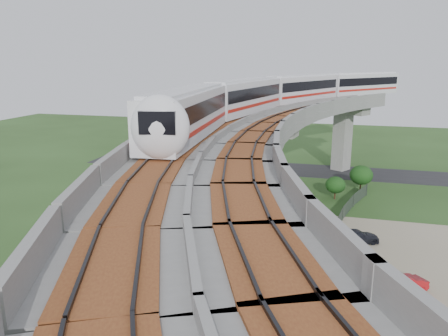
% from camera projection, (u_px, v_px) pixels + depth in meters
% --- Properties ---
extents(ground, '(160.00, 160.00, 0.00)m').
position_uv_depth(ground, '(230.00, 250.00, 37.70)').
color(ground, '#29451B').
rests_on(ground, ground).
extents(dirt_lot, '(18.00, 26.00, 0.04)m').
position_uv_depth(dirt_lot, '(406.00, 282.00, 32.36)').
color(dirt_lot, gray).
rests_on(dirt_lot, ground).
extents(asphalt_road, '(60.00, 8.00, 0.03)m').
position_uv_depth(asphalt_road, '(278.00, 168.00, 65.85)').
color(asphalt_road, '#232326').
rests_on(asphalt_road, ground).
extents(viaduct, '(19.58, 73.98, 11.40)m').
position_uv_depth(viaduct, '(277.00, 150.00, 34.56)').
color(viaduct, '#99968E').
rests_on(viaduct, ground).
extents(metro_train, '(21.41, 58.66, 3.64)m').
position_uv_depth(metro_train, '(291.00, 93.00, 50.14)').
color(metro_train, silver).
rests_on(metro_train, ground).
extents(fence, '(3.87, 38.73, 1.50)m').
position_uv_depth(fence, '(347.00, 255.00, 35.11)').
color(fence, '#2D382D').
rests_on(fence, ground).
extents(tree_0, '(2.83, 2.83, 3.26)m').
position_uv_depth(tree_0, '(361.00, 175.00, 54.19)').
color(tree_0, '#382314').
rests_on(tree_0, ground).
extents(tree_1, '(2.32, 2.32, 2.73)m').
position_uv_depth(tree_1, '(335.00, 185.00, 51.10)').
color(tree_1, '#382314').
rests_on(tree_1, ground).
extents(tree_2, '(1.80, 1.80, 2.23)m').
position_uv_depth(tree_2, '(321.00, 220.00, 40.71)').
color(tree_2, '#382314').
rests_on(tree_2, ground).
extents(tree_3, '(3.16, 3.16, 3.40)m').
position_uv_depth(tree_3, '(312.00, 237.00, 35.35)').
color(tree_3, '#382314').
rests_on(tree_3, ground).
extents(tree_4, '(2.87, 2.87, 3.54)m').
position_uv_depth(tree_4, '(310.00, 291.00, 26.63)').
color(tree_4, '#382314').
rests_on(tree_4, ground).
extents(car_white, '(1.89, 3.86, 1.27)m').
position_uv_depth(car_white, '(340.00, 319.00, 26.60)').
color(car_white, white).
rests_on(car_white, dirt_lot).
extents(car_red, '(3.52, 3.26, 1.17)m').
position_uv_depth(car_red, '(404.00, 286.00, 30.49)').
color(car_red, '#A60F14').
rests_on(car_red, dirt_lot).
extents(car_dark, '(4.41, 2.99, 1.18)m').
position_uv_depth(car_dark, '(356.00, 236.00, 39.07)').
color(car_dark, black).
rests_on(car_dark, dirt_lot).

